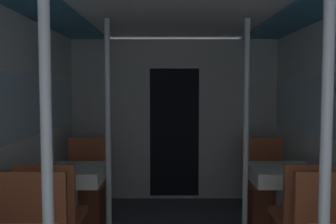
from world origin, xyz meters
name	(u,v)px	position (x,y,z in m)	size (l,w,h in m)	color
bulkhead_far	(173,120)	(0.00, 3.89, 1.04)	(2.67, 0.09, 2.09)	#A8A8A3
support_pole_left_0	(46,180)	(-0.64, 0.67, 1.05)	(0.05, 0.05, 2.09)	silver
dining_table_left_1	(70,180)	(-0.98, 2.41, 0.61)	(0.60, 0.60, 0.73)	#4C4C51
chair_left_far_1	(84,196)	(-0.98, 2.98, 0.29)	(0.45, 0.45, 0.91)	brown
support_pole_left_1	(107,133)	(-0.64, 2.41, 1.05)	(0.05, 0.05, 2.09)	silver
support_pole_right_0	(324,180)	(0.64, 0.67, 1.05)	(0.05, 0.05, 2.09)	silver
dining_table_right_1	(281,180)	(0.98, 2.41, 0.61)	(0.60, 0.60, 0.73)	#4C4C51
chair_right_far_1	(265,196)	(0.98, 2.98, 0.29)	(0.45, 0.45, 0.91)	brown
support_pole_right_1	(245,133)	(0.64, 2.41, 1.05)	(0.05, 0.05, 2.09)	silver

